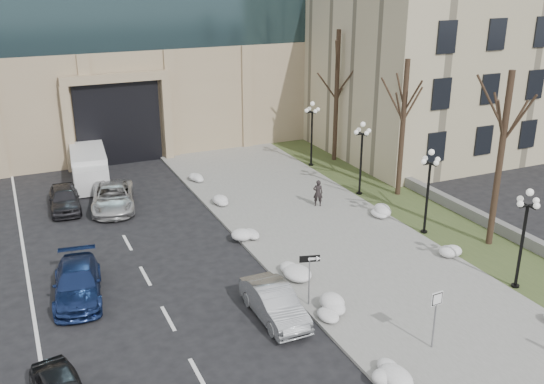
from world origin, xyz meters
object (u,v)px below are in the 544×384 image
at_px(car_e, 64,198).
at_px(keep_sign, 436,308).
at_px(lamppost_c, 362,149).
at_px(car_d, 113,197).
at_px(lamppost_a, 525,226).
at_px(car_c, 78,283).
at_px(one_way_sign, 313,265).
at_px(box_truck, 89,168).
at_px(lamppost_b, 429,180).
at_px(car_b, 274,303).
at_px(pedestrian, 318,193).
at_px(lamppost_d, 312,125).

xyz_separation_m(car_e, keep_sign, (10.81, -20.34, 1.09)).
bearing_deg(lamppost_c, car_d, 164.03).
bearing_deg(lamppost_c, lamppost_a, -90.00).
bearing_deg(car_e, car_c, -90.25).
bearing_deg(one_way_sign, car_d, 125.64).
relative_size(one_way_sign, lamppost_a, 0.51).
height_order(car_e, box_truck, box_truck).
bearing_deg(lamppost_a, box_truck, 123.55).
distance_m(keep_sign, lamppost_b, 10.86).
bearing_deg(lamppost_b, keep_sign, -126.14).
height_order(car_b, car_c, car_c).
bearing_deg(car_b, lamppost_b, 21.14).
bearing_deg(lamppost_c, car_e, 163.35).
xyz_separation_m(car_c, car_e, (0.71, 10.88, 0.01)).
distance_m(car_d, car_e, 2.82).
xyz_separation_m(box_truck, lamppost_b, (15.02, -16.16, 2.10)).
xyz_separation_m(car_d, keep_sign, (8.16, -19.36, 1.08)).
bearing_deg(keep_sign, lamppost_b, 50.50).
xyz_separation_m(car_b, lamppost_a, (10.81, -2.26, 2.38)).
height_order(car_c, pedestrian, pedestrian).
relative_size(box_truck, lamppost_b, 1.37).
height_order(box_truck, one_way_sign, one_way_sign).
distance_m(car_e, one_way_sign, 17.80).
bearing_deg(lamppost_d, car_b, -122.09).
xyz_separation_m(car_b, lamppost_d, (10.81, 17.24, 2.38)).
bearing_deg(keep_sign, lamppost_d, 70.32).
distance_m(car_c, lamppost_c, 18.92).
height_order(car_d, lamppost_c, lamppost_c).
xyz_separation_m(one_way_sign, lamppost_a, (9.01, -2.36, 1.07)).
relative_size(car_c, lamppost_d, 1.02).
bearing_deg(car_b, lamppost_d, 57.62).
xyz_separation_m(car_b, car_c, (-7.06, 5.00, 0.01)).
bearing_deg(lamppost_c, keep_sign, -112.69).
relative_size(pedestrian, box_truck, 0.25).
bearing_deg(car_d, lamppost_c, -5.10).
distance_m(car_b, lamppost_b, 11.86).
relative_size(keep_sign, lamppost_b, 0.52).
bearing_deg(box_truck, pedestrian, -36.22).
height_order(car_c, box_truck, box_truck).
distance_m(car_b, keep_sign, 6.40).
height_order(lamppost_a, lamppost_c, same).
bearing_deg(lamppost_a, car_b, 168.21).
xyz_separation_m(car_b, car_e, (-6.35, 15.88, 0.02)).
bearing_deg(car_d, keep_sign, -56.28).
bearing_deg(car_b, keep_sign, -45.36).
height_order(box_truck, keep_sign, keep_sign).
distance_m(car_c, car_d, 10.45).
xyz_separation_m(keep_sign, lamppost_b, (6.36, 8.71, 1.27)).
bearing_deg(lamppost_b, car_b, -158.57).
bearing_deg(box_truck, car_d, -79.26).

